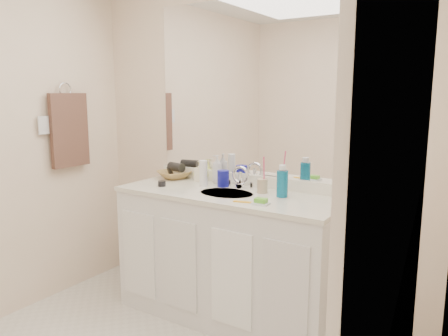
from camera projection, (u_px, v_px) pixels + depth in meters
wall_back at (249, 140)px, 3.05m from camera, size 2.60×0.02×2.40m
wall_right at (418, 206)px, 1.28m from camera, size 0.02×2.60×2.40m
vanity_cabinet at (228, 258)px, 2.95m from camera, size 1.50×0.55×0.85m
countertop at (228, 194)px, 2.88m from camera, size 1.52×0.57×0.03m
backsplash at (248, 180)px, 3.09m from camera, size 1.52×0.03×0.08m
sink_basin at (226, 195)px, 2.86m from camera, size 0.37×0.37×0.02m
faucet at (240, 180)px, 3.00m from camera, size 0.02×0.02×0.11m
mirror at (249, 88)px, 2.98m from camera, size 1.48×0.01×1.20m
blue_mug at (223, 178)px, 3.05m from camera, size 0.09×0.09×0.11m
tan_cup at (262, 186)px, 2.86m from camera, size 0.09×0.09×0.09m
toothbrush at (264, 170)px, 2.83m from camera, size 0.02×0.04×0.18m
mouthwash_bottle at (282, 184)px, 2.74m from camera, size 0.09×0.09×0.17m
soap_dish at (261, 203)px, 2.56m from camera, size 0.10×0.08×0.01m
green_soap at (261, 200)px, 2.56m from camera, size 0.07×0.05×0.02m
orange_comb at (243, 202)px, 2.61m from camera, size 0.13×0.05×0.01m
dark_jar at (162, 184)px, 3.06m from camera, size 0.06×0.06×0.04m
extra_white_bottle at (203, 173)px, 3.06m from camera, size 0.07×0.07×0.18m
soap_bottle_white at (217, 169)px, 3.17m from camera, size 0.10×0.10×0.20m
soap_bottle_cream at (200, 171)px, 3.22m from camera, size 0.08×0.08×0.15m
soap_bottle_yellow at (201, 171)px, 3.25m from camera, size 0.14×0.14×0.15m
wicker_basket at (174, 175)px, 3.34m from camera, size 0.31×0.31×0.06m
hair_dryer at (176, 167)px, 3.32m from camera, size 0.15×0.09×0.07m
towel_ring at (65, 90)px, 3.23m from camera, size 0.01×0.11×0.11m
hand_towel at (69, 130)px, 3.27m from camera, size 0.04×0.32×0.55m
switch_plate at (44, 125)px, 3.11m from camera, size 0.01×0.08×0.13m
door at (385, 311)px, 1.07m from camera, size 0.02×0.82×2.00m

